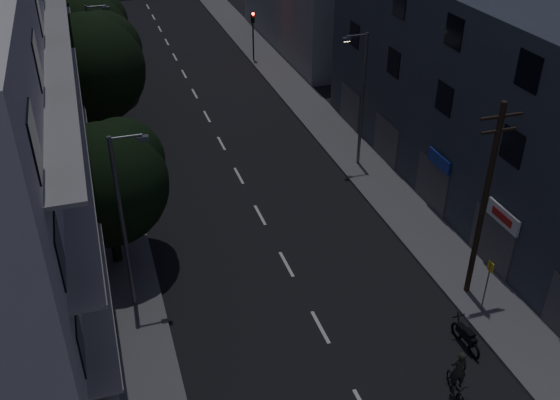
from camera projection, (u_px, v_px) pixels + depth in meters
ground at (220, 140)px, 40.95m from camera, size 160.00×160.00×0.00m
sidewalk_left at (103, 155)px, 38.97m from camera, size 3.00×90.00×0.15m
sidewalk_right at (326, 124)px, 42.87m from camera, size 3.00×90.00×0.15m
lane_markings at (201, 105)px, 46.02m from camera, size 0.15×60.50×0.01m
building_right at (488, 103)px, 32.27m from camera, size 6.19×28.00×11.00m
tree_near at (106, 180)px, 27.48m from camera, size 5.61×5.61×6.92m
tree_mid at (90, 65)px, 37.64m from camera, size 6.76×6.76×8.32m
tree_far at (87, 32)px, 44.60m from camera, size 6.24×6.24×7.71m
traffic_signal_far_right at (253, 26)px, 52.52m from camera, size 0.28×0.37×4.10m
traffic_signal_far_left at (98, 41)px, 48.86m from camera, size 0.28×0.37×4.10m
street_lamp_left_near at (125, 217)px, 24.69m from camera, size 1.51×0.25×8.00m
street_lamp_right at (361, 94)px, 35.62m from camera, size 1.51×0.25×8.00m
street_lamp_left_far at (96, 61)px, 40.52m from camera, size 1.51×0.25×8.00m
utility_pole at (485, 200)px, 25.29m from camera, size 1.80×0.24×9.00m
bus_stop_sign at (488, 277)px, 25.76m from camera, size 0.06×0.35×2.52m
motorcycle at (466, 337)px, 24.77m from camera, size 0.55×1.91×1.23m
cyclist at (456, 381)px, 22.56m from camera, size 0.96×1.77×2.13m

